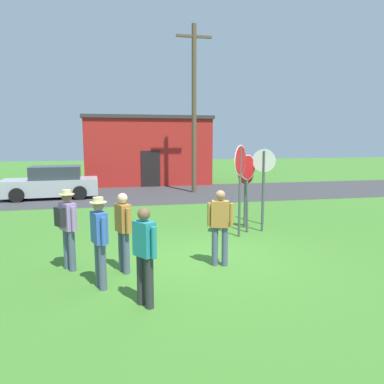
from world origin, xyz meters
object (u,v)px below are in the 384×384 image
object	(u,v)px
stop_sign_low_front	(247,180)
person_with_sunhat	(100,237)
stop_sign_far_back	(264,174)
stop_sign_center_cluster	(263,176)
person_in_dark_shirt	(220,224)
parked_car_on_street	(52,183)
utility_pole	(194,107)
person_near_signs	(123,228)
person_in_blue	(145,252)
stop_sign_leaning_left	(245,187)
stop_sign_leaning_right	(240,174)
person_holding_notes	(67,224)

from	to	relation	value
stop_sign_low_front	person_with_sunhat	size ratio (longest dim) A/B	1.34
stop_sign_far_back	stop_sign_center_cluster	world-z (taller)	stop_sign_center_cluster
stop_sign_far_back	person_in_dark_shirt	world-z (taller)	stop_sign_far_back
parked_car_on_street	stop_sign_low_front	xyz separation A→B (m)	(6.86, -7.87, 0.90)
utility_pole	stop_sign_center_cluster	size ratio (longest dim) A/B	3.37
person_near_signs	person_in_blue	size ratio (longest dim) A/B	1.00
utility_pole	person_near_signs	distance (m)	12.05
person_near_signs	stop_sign_far_back	bearing A→B (deg)	37.27
utility_pole	person_near_signs	xyz separation A→B (m)	(-3.78, -10.91, -3.43)
stop_sign_center_cluster	stop_sign_low_front	world-z (taller)	stop_sign_center_cluster
person_in_blue	parked_car_on_street	bearing A→B (deg)	106.13
stop_sign_low_front	person_with_sunhat	xyz separation A→B (m)	(-4.11, -3.37, -0.60)
utility_pole	stop_sign_low_front	bearing A→B (deg)	-90.77
stop_sign_low_front	person_in_dark_shirt	bearing A→B (deg)	-120.92
stop_sign_leaning_left	person_with_sunhat	bearing A→B (deg)	-137.43
utility_pole	person_with_sunhat	bearing A→B (deg)	-109.91
stop_sign_leaning_right	person_holding_notes	distance (m)	4.87
person_near_signs	utility_pole	bearing A→B (deg)	70.90
parked_car_on_street	person_holding_notes	world-z (taller)	person_holding_notes
person_holding_notes	stop_sign_far_back	bearing A→B (deg)	28.50
person_in_dark_shirt	person_holding_notes	world-z (taller)	person_holding_notes
parked_car_on_street	person_with_sunhat	world-z (taller)	person_with_sunhat
stop_sign_low_front	person_in_dark_shirt	size ratio (longest dim) A/B	1.38
stop_sign_center_cluster	person_holding_notes	size ratio (longest dim) A/B	1.43
stop_sign_leaning_left	stop_sign_center_cluster	size ratio (longest dim) A/B	0.79
person_with_sunhat	person_in_blue	xyz separation A→B (m)	(0.77, -0.92, -0.03)
parked_car_on_street	stop_sign_center_cluster	size ratio (longest dim) A/B	1.77
stop_sign_far_back	stop_sign_leaning_right	world-z (taller)	stop_sign_leaning_right
stop_sign_leaning_left	person_holding_notes	size ratio (longest dim) A/B	1.14
stop_sign_leaning_left	person_in_dark_shirt	world-z (taller)	stop_sign_leaning_left
person_in_blue	stop_sign_far_back	bearing A→B (deg)	50.55
person_with_sunhat	person_in_blue	distance (m)	1.20
person_in_dark_shirt	person_in_blue	bearing A→B (deg)	-136.94
person_with_sunhat	person_in_blue	bearing A→B (deg)	-50.24
stop_sign_low_front	person_holding_notes	xyz separation A→B (m)	(-4.83, -2.27, -0.58)
person_with_sunhat	person_in_dark_shirt	size ratio (longest dim) A/B	1.03
person_with_sunhat	person_holding_notes	distance (m)	1.32
stop_sign_leaning_right	stop_sign_center_cluster	bearing A→B (deg)	26.72
parked_car_on_street	person_near_signs	size ratio (longest dim) A/B	2.61
utility_pole	stop_sign_low_front	world-z (taller)	utility_pole
parked_car_on_street	stop_sign_far_back	bearing A→B (deg)	-42.36
utility_pole	person_with_sunhat	xyz separation A→B (m)	(-4.22, -11.66, -3.40)
person_near_signs	person_in_dark_shirt	bearing A→B (deg)	-0.52
stop_sign_leaning_right	parked_car_on_street	bearing A→B (deg)	127.89
stop_sign_center_cluster	person_in_dark_shirt	xyz separation A→B (m)	(-2.08, -2.63, -0.73)
stop_sign_center_cluster	stop_sign_low_front	bearing A→B (deg)	178.45
stop_sign_leaning_left	stop_sign_leaning_right	world-z (taller)	stop_sign_leaning_right
stop_sign_center_cluster	stop_sign_leaning_right	distance (m)	1.00
person_near_signs	person_with_sunhat	size ratio (longest dim) A/B	0.97
stop_sign_leaning_left	stop_sign_low_front	xyz separation A→B (m)	(-0.13, -0.52, 0.28)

